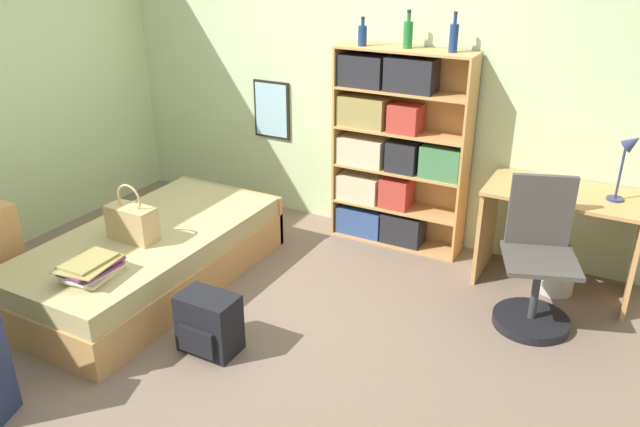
{
  "coord_description": "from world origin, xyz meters",
  "views": [
    {
      "loc": [
        2.19,
        -2.91,
        2.33
      ],
      "look_at": [
        0.51,
        0.2,
        0.75
      ],
      "focal_mm": 35.0,
      "sensor_mm": 36.0,
      "label": 1
    }
  ],
  "objects": [
    {
      "name": "ground_plane",
      "position": [
        0.0,
        0.0,
        0.0
      ],
      "size": [
        14.0,
        14.0,
        0.0
      ],
      "primitive_type": "plane",
      "color": "#756051"
    },
    {
      "name": "wall_back",
      "position": [
        -0.0,
        1.68,
        1.3
      ],
      "size": [
        10.0,
        0.09,
        2.6
      ],
      "color": "beige",
      "rests_on": "ground_plane"
    },
    {
      "name": "bed",
      "position": [
        -0.77,
        0.02,
        0.2
      ],
      "size": [
        1.02,
        2.02,
        0.41
      ],
      "color": "tan",
      "rests_on": "ground_plane"
    },
    {
      "name": "handbag",
      "position": [
        -0.77,
        -0.12,
        0.54
      ],
      "size": [
        0.34,
        0.16,
        0.41
      ],
      "color": "tan",
      "rests_on": "bed"
    },
    {
      "name": "book_stack_on_bed",
      "position": [
        -0.62,
        -0.64,
        0.47
      ],
      "size": [
        0.33,
        0.4,
        0.12
      ],
      "color": "beige",
      "rests_on": "bed"
    },
    {
      "name": "bookcase",
      "position": [
        0.46,
        1.48,
        0.77
      ],
      "size": [
        1.07,
        0.28,
        1.57
      ],
      "color": "tan",
      "rests_on": "ground_plane"
    },
    {
      "name": "bottle_green",
      "position": [
        0.2,
        1.45,
        1.65
      ],
      "size": [
        0.07,
        0.07,
        0.21
      ],
      "color": "navy",
      "rests_on": "bookcase"
    },
    {
      "name": "bottle_brown",
      "position": [
        0.54,
        1.51,
        1.68
      ],
      "size": [
        0.07,
        0.07,
        0.27
      ],
      "color": "#1E6B2D",
      "rests_on": "bookcase"
    },
    {
      "name": "bottle_clear",
      "position": [
        0.89,
        1.49,
        1.68
      ],
      "size": [
        0.06,
        0.06,
        0.28
      ],
      "color": "navy",
      "rests_on": "bookcase"
    },
    {
      "name": "desk",
      "position": [
        1.8,
        1.34,
        0.5
      ],
      "size": [
        1.04,
        0.56,
        0.73
      ],
      "color": "tan",
      "rests_on": "ground_plane"
    },
    {
      "name": "desk_lamp",
      "position": [
        2.13,
        1.35,
        1.05
      ],
      "size": [
        0.16,
        0.11,
        0.47
      ],
      "color": "navy",
      "rests_on": "desk"
    },
    {
      "name": "desk_chair",
      "position": [
        1.76,
        0.81,
        0.31
      ],
      "size": [
        0.57,
        0.57,
        0.97
      ],
      "color": "black",
      "rests_on": "ground_plane"
    },
    {
      "name": "backpack",
      "position": [
        0.1,
        -0.44,
        0.19
      ],
      "size": [
        0.36,
        0.26,
        0.38
      ],
      "color": "black",
      "rests_on": "ground_plane"
    },
    {
      "name": "waste_bin",
      "position": [
        1.84,
        1.29,
        0.13
      ],
      "size": [
        0.25,
        0.25,
        0.26
      ],
      "color": "#B7B2A8",
      "rests_on": "ground_plane"
    }
  ]
}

